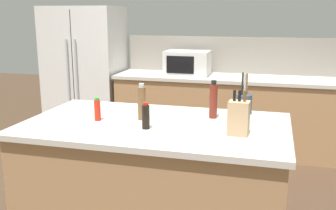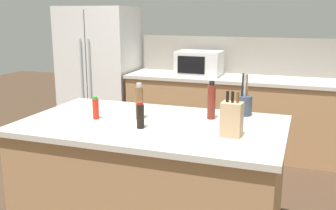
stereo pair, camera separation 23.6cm
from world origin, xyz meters
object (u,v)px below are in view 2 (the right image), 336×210
at_px(knife_block, 232,119).
at_px(vinegar_bottle, 211,101).
at_px(microwave, 199,63).
at_px(refrigerator, 100,73).
at_px(utensil_crock, 244,105).
at_px(pepper_grinder, 139,102).
at_px(hot_sauce_bottle, 96,108).
at_px(soy_sauce_bottle, 140,116).

bearing_deg(knife_block, vinegar_bottle, 124.79).
bearing_deg(microwave, refrigerator, 177.92).
height_order(utensil_crock, vinegar_bottle, utensil_crock).
bearing_deg(vinegar_bottle, pepper_grinder, -160.09).
height_order(refrigerator, utensil_crock, refrigerator).
height_order(pepper_grinder, hot_sauce_bottle, pepper_grinder).
distance_m(utensil_crock, vinegar_bottle, 0.29).
height_order(hot_sauce_bottle, vinegar_bottle, vinegar_bottle).
xyz_separation_m(refrigerator, pepper_grinder, (1.55, -2.19, 0.17)).
relative_size(knife_block, soy_sauce_bottle, 1.60).
xyz_separation_m(utensil_crock, pepper_grinder, (-0.71, -0.37, 0.04)).
relative_size(microwave, utensil_crock, 1.70).
bearing_deg(microwave, utensil_crock, -64.76).
distance_m(refrigerator, microwave, 1.43).
bearing_deg(soy_sauce_bottle, vinegar_bottle, 44.98).
height_order(microwave, pepper_grinder, microwave).
relative_size(knife_block, hot_sauce_bottle, 1.73).
height_order(knife_block, vinegar_bottle, knife_block).
height_order(refrigerator, microwave, refrigerator).
relative_size(utensil_crock, pepper_grinder, 1.20).
height_order(knife_block, hot_sauce_bottle, knife_block).
height_order(refrigerator, soy_sauce_bottle, refrigerator).
relative_size(microwave, soy_sauce_bottle, 3.00).
bearing_deg(knife_block, microwave, 114.07).
bearing_deg(pepper_grinder, refrigerator, 125.27).
xyz_separation_m(microwave, knife_block, (0.84, -2.33, -0.04)).
bearing_deg(utensil_crock, knife_block, -89.07).
distance_m(knife_block, soy_sauce_bottle, 0.61).
bearing_deg(pepper_grinder, knife_block, -14.88).
height_order(utensil_crock, soy_sauce_bottle, utensil_crock).
bearing_deg(utensil_crock, soy_sauce_bottle, -136.11).
bearing_deg(pepper_grinder, microwave, 93.44).
distance_m(refrigerator, vinegar_bottle, 2.87).
distance_m(pepper_grinder, vinegar_bottle, 0.53).
xyz_separation_m(refrigerator, microwave, (1.42, -0.05, 0.20)).
distance_m(pepper_grinder, soy_sauce_bottle, 0.24).
height_order(refrigerator, hot_sauce_bottle, refrigerator).
bearing_deg(hot_sauce_bottle, refrigerator, 118.48).
distance_m(utensil_crock, soy_sauce_bottle, 0.84).
bearing_deg(vinegar_bottle, knife_block, -59.35).
bearing_deg(vinegar_bottle, utensil_crock, 41.73).
relative_size(knife_block, vinegar_bottle, 1.03).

